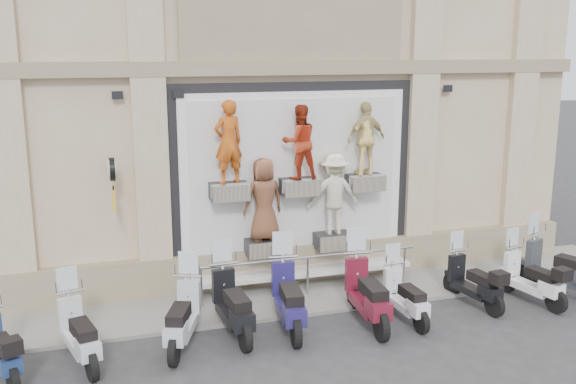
% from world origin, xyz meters
% --- Properties ---
extents(ground, '(90.00, 90.00, 0.00)m').
position_xyz_m(ground, '(0.00, 0.00, 0.00)').
color(ground, '#2F2F32').
rests_on(ground, ground).
extents(sidewalk, '(16.00, 2.20, 0.08)m').
position_xyz_m(sidewalk, '(0.00, 2.10, 0.04)').
color(sidewalk, gray).
rests_on(sidewalk, ground).
extents(building, '(14.00, 8.60, 12.00)m').
position_xyz_m(building, '(0.00, 7.00, 6.00)').
color(building, beige).
rests_on(building, ground).
extents(shop_vitrine, '(5.60, 0.83, 4.30)m').
position_xyz_m(shop_vitrine, '(0.07, 2.74, 2.38)').
color(shop_vitrine, black).
rests_on(shop_vitrine, ground).
extents(guard_rail, '(5.06, 0.10, 0.93)m').
position_xyz_m(guard_rail, '(0.00, 2.00, 0.47)').
color(guard_rail, '#9EA0A5').
rests_on(guard_rail, ground).
extents(clock_sign_bracket, '(0.10, 0.80, 1.02)m').
position_xyz_m(clock_sign_bracket, '(-3.90, 2.47, 2.80)').
color(clock_sign_bracket, black).
rests_on(clock_sign_bracket, ground).
extents(scooter_b, '(1.01, 1.98, 1.54)m').
position_xyz_m(scooter_b, '(-4.67, 0.34, 0.77)').
color(scooter_b, '#BABCC0').
rests_on(scooter_b, ground).
extents(scooter_c, '(1.22, 2.03, 1.59)m').
position_xyz_m(scooter_c, '(-2.91, 0.44, 0.79)').
color(scooter_c, '#ABB3B9').
rests_on(scooter_c, ground).
extents(scooter_d, '(0.74, 2.10, 1.68)m').
position_xyz_m(scooter_d, '(-1.94, 0.68, 0.84)').
color(scooter_d, black).
rests_on(scooter_d, ground).
extents(scooter_e, '(0.90, 2.21, 1.74)m').
position_xyz_m(scooter_e, '(-0.87, 0.59, 0.87)').
color(scooter_e, '#1D1752').
rests_on(scooter_e, ground).
extents(scooter_f, '(0.79, 2.19, 1.74)m').
position_xyz_m(scooter_f, '(0.65, 0.37, 0.87)').
color(scooter_f, '#590F1E').
rests_on(scooter_f, ground).
extents(scooter_g, '(0.55, 1.75, 1.41)m').
position_xyz_m(scooter_g, '(1.43, 0.29, 0.71)').
color(scooter_g, silver).
rests_on(scooter_g, ground).
extents(scooter_h, '(0.76, 1.84, 1.46)m').
position_xyz_m(scooter_h, '(3.14, 0.56, 0.73)').
color(scooter_h, black).
rests_on(scooter_h, ground).
extents(scooter_i, '(0.85, 1.89, 1.48)m').
position_xyz_m(scooter_i, '(4.40, 0.33, 0.74)').
color(scooter_i, white).
rests_on(scooter_i, ground).
extents(scooter_j, '(1.36, 2.19, 1.72)m').
position_xyz_m(scooter_j, '(5.24, 0.46, 0.86)').
color(scooter_j, '#2D3137').
rests_on(scooter_j, ground).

